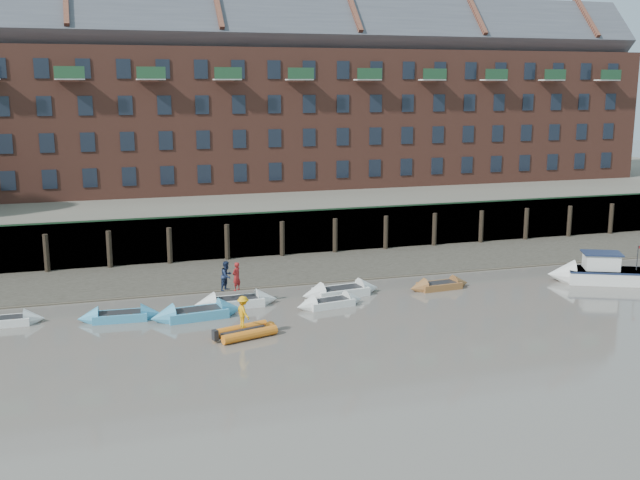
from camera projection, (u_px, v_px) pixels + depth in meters
name	position (u px, v px, depth m)	size (l,w,h in m)	color
ground	(359.00, 366.00, 33.08)	(220.00, 220.00, 0.00)	#655E57
foreshore	(267.00, 271.00, 49.93)	(110.00, 8.00, 0.50)	#3D382F
mud_band	(279.00, 284.00, 46.75)	(110.00, 1.60, 0.10)	#4C4336
river_wall	(253.00, 235.00, 53.71)	(110.00, 1.23, 3.30)	#2D2A26
bank_terrace	(221.00, 206.00, 66.46)	(110.00, 28.00, 3.20)	#5E594D
apartment_terrace	(216.00, 77.00, 65.10)	(80.60, 15.56, 20.98)	brown
rowboat_0	(3.00, 321.00, 38.66)	(4.07, 1.20, 1.18)	silver
rowboat_1	(120.00, 316.00, 39.47)	(4.38, 1.49, 1.25)	teal
rowboat_2	(197.00, 314.00, 39.83)	(5.07, 2.00, 1.43)	teal
rowboat_3	(236.00, 302.00, 41.99)	(4.75, 1.42, 1.38)	silver
rowboat_4	(330.00, 303.00, 41.93)	(4.21, 1.80, 1.18)	silver
rowboat_5	(341.00, 292.00, 44.04)	(5.06, 2.03, 1.43)	silver
rowboat_6	(439.00, 286.00, 45.52)	(4.12, 1.52, 1.17)	brown
rib_tender	(247.00, 331.00, 36.99)	(3.28, 2.28, 0.55)	orange
motor_launch	(590.00, 272.00, 47.00)	(6.27, 4.28, 2.47)	silver
person_rower_a	(236.00, 276.00, 41.63)	(0.59, 0.39, 1.61)	maroon
person_rower_b	(227.00, 276.00, 41.65)	(0.82, 0.64, 1.68)	#19233F
person_rib_crew	(243.00, 312.00, 36.60)	(1.02, 0.59, 1.58)	orange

